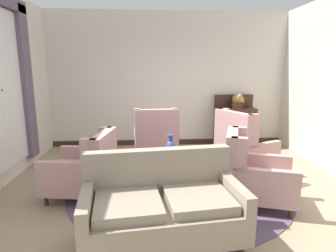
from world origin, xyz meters
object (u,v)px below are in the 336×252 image
object	(u,v)px
coffee_table	(171,164)
gramophone	(239,99)
armchair_near_sideboard	(85,169)
side_table	(229,141)
settee	(163,207)
sideboard	(235,124)
armchair_foreground_right	(253,174)
porcelain_vase	(171,147)
armchair_far_left	(156,141)
armchair_beside_settee	(242,148)

from	to	relation	value
coffee_table	gramophone	size ratio (longest dim) A/B	1.84
armchair_near_sideboard	side_table	bearing A→B (deg)	125.83
side_table	gramophone	world-z (taller)	gramophone
settee	armchair_near_sideboard	distance (m)	1.59
side_table	sideboard	world-z (taller)	sideboard
side_table	sideboard	xyz separation A→B (m)	(0.46, 1.20, 0.07)
armchair_foreground_right	side_table	size ratio (longest dim) A/B	1.45
porcelain_vase	side_table	distance (m)	1.69
armchair_foreground_right	armchair_far_left	xyz separation A→B (m)	(-1.27, 1.75, 0.03)
armchair_near_sideboard	side_table	world-z (taller)	armchair_near_sideboard
settee	side_table	world-z (taller)	settee
coffee_table	sideboard	xyz separation A→B (m)	(1.69, 2.40, 0.10)
porcelain_vase	side_table	size ratio (longest dim) A/B	0.47
armchair_near_sideboard	sideboard	distance (m)	3.83
armchair_far_left	sideboard	world-z (taller)	sideboard
armchair_near_sideboard	side_table	size ratio (longest dim) A/B	1.34
porcelain_vase	sideboard	distance (m)	2.89
coffee_table	settee	world-z (taller)	settee
porcelain_vase	settee	world-z (taller)	settee
settee	gramophone	xyz separation A→B (m)	(1.91, 3.58, 0.72)
settee	sideboard	world-z (taller)	sideboard
porcelain_vase	gramophone	size ratio (longest dim) A/B	0.76
porcelain_vase	side_table	xyz separation A→B (m)	(1.22, 1.15, -0.22)
settee	porcelain_vase	bearing A→B (deg)	75.21
armchair_near_sideboard	armchair_foreground_right	distance (m)	2.34
armchair_near_sideboard	armchair_far_left	world-z (taller)	armchair_far_left
armchair_near_sideboard	gramophone	size ratio (longest dim) A/B	2.19
armchair_beside_settee	gramophone	world-z (taller)	gramophone
armchair_far_left	side_table	world-z (taller)	armchair_far_left
armchair_foreground_right	side_table	world-z (taller)	armchair_foreground_right
coffee_table	side_table	distance (m)	1.72
sideboard	armchair_far_left	bearing A→B (deg)	-149.35
armchair_beside_settee	coffee_table	bearing A→B (deg)	91.93
settee	sideboard	size ratio (longest dim) A/B	1.42
settee	armchair_far_left	size ratio (longest dim) A/B	1.56
armchair_near_sideboard	armchair_beside_settee	bearing A→B (deg)	114.77
armchair_beside_settee	armchair_foreground_right	world-z (taller)	armchair_beside_settee
coffee_table	armchair_far_left	bearing A→B (deg)	98.57
porcelain_vase	settee	xyz separation A→B (m)	(-0.18, -1.32, -0.27)
side_table	settee	bearing A→B (deg)	-119.64
sideboard	gramophone	distance (m)	0.61
porcelain_vase	armchair_far_left	distance (m)	1.27
porcelain_vase	gramophone	xyz separation A→B (m)	(1.73, 2.26, 0.45)
armchair_beside_settee	sideboard	size ratio (longest dim) A/B	0.92
armchair_near_sideboard	armchair_far_left	distance (m)	1.71
coffee_table	side_table	xyz separation A→B (m)	(1.22, 1.20, 0.03)
porcelain_vase	side_table	world-z (taller)	porcelain_vase
armchair_far_left	sideboard	distance (m)	2.19
coffee_table	armchair_near_sideboard	world-z (taller)	armchair_near_sideboard
porcelain_vase	gramophone	world-z (taller)	gramophone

